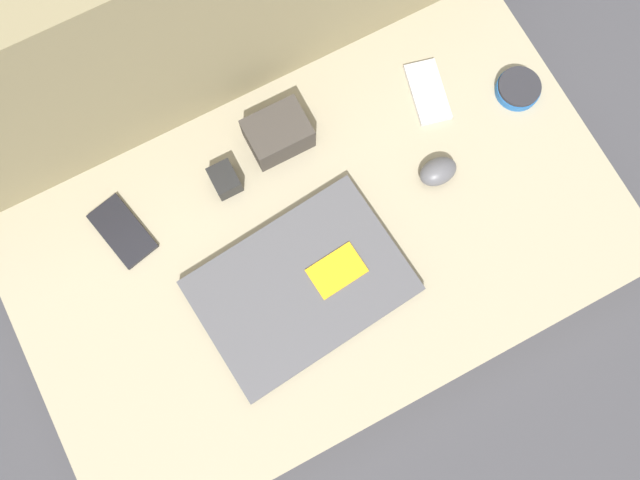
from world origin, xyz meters
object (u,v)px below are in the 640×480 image
Objects in this scene: computer_mouse at (438,171)px; speaker_puck at (518,89)px; phone_black at (428,92)px; camera_pouch at (278,134)px; laptop at (301,286)px; charger_brick at (225,180)px; phone_silver at (122,231)px.

speaker_puck is at bearing 19.18° from computer_mouse.
camera_pouch reaches higher than phone_black.
laptop is at bearing -166.85° from computer_mouse.
charger_brick reaches higher than speaker_puck.
phone_black is 0.40m from charger_brick.
phone_silver is 0.32m from camera_pouch.
laptop is 0.53m from speaker_puck.
computer_mouse is 0.16m from phone_black.
computer_mouse is at bearing -29.68° from phone_silver.
laptop is at bearing -108.78° from camera_pouch.
camera_pouch is (-0.22, 0.19, 0.01)m from computer_mouse.
computer_mouse is at bearing 7.12° from laptop.
charger_brick reaches higher than phone_silver.
camera_pouch reaches higher than phone_silver.
laptop is 4.53× the size of speaker_puck.
laptop is 0.23m from charger_brick.
charger_brick is at bearing 155.31° from computer_mouse.
phone_black is 2.39× the size of charger_brick.
charger_brick is at bearing 92.87° from laptop.
camera_pouch is at bearing 13.35° from charger_brick.
phone_black is (0.06, 0.14, -0.01)m from computer_mouse.
phone_black is at bearing -9.12° from camera_pouch.
phone_silver is at bearing 178.84° from charger_brick.
computer_mouse is 0.22m from speaker_puck.
speaker_puck is 0.44m from camera_pouch.
camera_pouch reaches higher than speaker_puck.
speaker_puck is 1.48× the size of charger_brick.
phone_black is 0.29m from camera_pouch.
charger_brick is (0.20, -0.00, 0.01)m from phone_silver.
charger_brick is (-0.40, 0.02, 0.01)m from phone_black.
laptop is 2.81× the size of phone_black.
phone_black is at bearing 24.41° from laptop.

